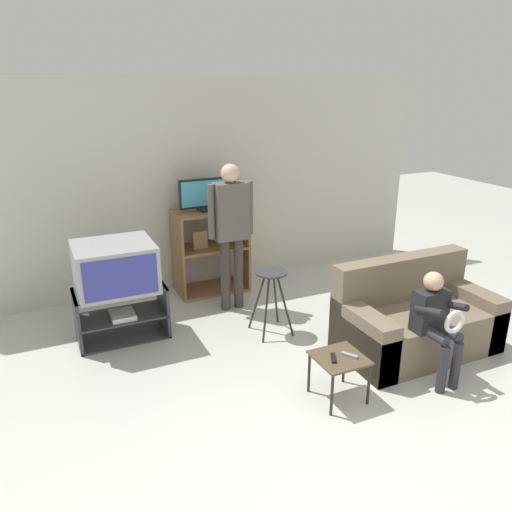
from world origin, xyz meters
The scene contains 13 objects.
ground_plane centered at (0.00, 0.00, 0.00)m, with size 18.00×18.00×0.00m, color beige.
wall_back centered at (0.00, 3.73, 1.30)m, with size 6.40×0.06×2.60m.
tv_stand centered at (-1.21, 2.60, 0.27)m, with size 0.91×0.46×0.56m.
television_main centered at (-1.23, 2.61, 0.79)m, with size 0.77×0.68×0.48m.
media_shelf centered at (0.05, 3.41, 0.54)m, with size 0.88×0.51×1.06m.
television_flat centered at (0.05, 3.40, 1.24)m, with size 0.75×0.20×0.39m.
folding_stool centered at (0.24, 2.07, 0.55)m, with size 0.37×0.38×0.70m.
snack_table centered at (0.24, 0.78, 0.34)m, with size 0.40×0.40×0.39m.
remote_control_black centered at (0.17, 0.78, 0.40)m, with size 0.04×0.14×0.02m, color black.
remote_control_white centered at (0.32, 0.76, 0.40)m, with size 0.04×0.14×0.02m, color gray.
couch centered at (1.38, 1.18, 0.30)m, with size 1.53×0.81×0.89m.
person_standing_adult centered at (0.10, 2.80, 1.04)m, with size 0.53×0.21×1.70m.
person_seated_child centered at (1.16, 0.70, 0.59)m, with size 0.33×0.43×0.99m.
Camera 1 is at (-1.89, -2.20, 2.54)m, focal length 35.00 mm.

